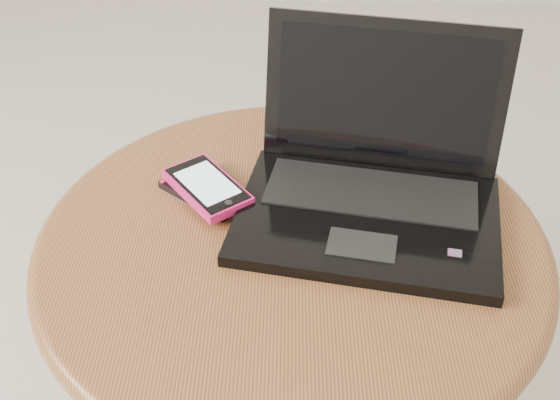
{
  "coord_description": "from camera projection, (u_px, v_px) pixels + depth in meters",
  "views": [
    {
      "loc": [
        -0.09,
        -0.65,
        1.09
      ],
      "look_at": [
        -0.1,
        0.01,
        0.57
      ],
      "focal_mm": 45.42,
      "sensor_mm": 36.0,
      "label": 1
    }
  ],
  "objects": [
    {
      "name": "phone_pink",
      "position": [
        207.0,
        187.0,
        0.93
      ],
      "size": [
        0.13,
        0.14,
        0.02
      ],
      "color": "#EF2076",
      "rests_on": "phone_black"
    },
    {
      "name": "table",
      "position": [
        291.0,
        296.0,
        0.95
      ],
      "size": [
        0.65,
        0.65,
        0.51
      ],
      "color": "#5C2911",
      "rests_on": "ground"
    },
    {
      "name": "laptop",
      "position": [
        372.0,
        182.0,
        0.9
      ],
      "size": [
        0.37,
        0.33,
        0.21
      ],
      "color": "black",
      "rests_on": "table"
    },
    {
      "name": "phone_black",
      "position": [
        205.0,
        190.0,
        0.95
      ],
      "size": [
        0.13,
        0.12,
        0.01
      ],
      "color": "black",
      "rests_on": "table"
    }
  ]
}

